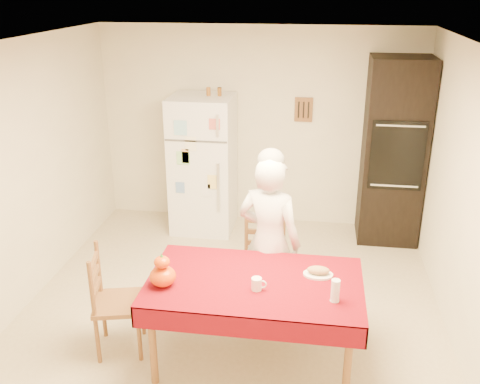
% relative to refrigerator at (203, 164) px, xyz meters
% --- Properties ---
extents(floor, '(4.50, 4.50, 0.00)m').
position_rel_refrigerator_xyz_m(floor, '(0.65, -1.88, -0.85)').
color(floor, tan).
rests_on(floor, ground).
extents(room_shell, '(4.02, 4.52, 2.51)m').
position_rel_refrigerator_xyz_m(room_shell, '(0.65, -1.88, 0.77)').
color(room_shell, beige).
rests_on(room_shell, ground).
extents(refrigerator, '(0.75, 0.74, 1.70)m').
position_rel_refrigerator_xyz_m(refrigerator, '(0.00, 0.00, 0.00)').
color(refrigerator, white).
rests_on(refrigerator, floor).
extents(oven_cabinet, '(0.70, 0.62, 2.20)m').
position_rel_refrigerator_xyz_m(oven_cabinet, '(2.28, 0.05, 0.25)').
color(oven_cabinet, black).
rests_on(oven_cabinet, floor).
extents(dining_table, '(1.70, 1.00, 0.76)m').
position_rel_refrigerator_xyz_m(dining_table, '(0.96, -2.51, -0.16)').
color(dining_table, brown).
rests_on(dining_table, floor).
extents(chair_far, '(0.42, 0.40, 0.95)m').
position_rel_refrigerator_xyz_m(chair_far, '(0.94, -1.64, -0.34)').
color(chair_far, brown).
rests_on(chair_far, floor).
extents(chair_left, '(0.49, 0.50, 0.95)m').
position_rel_refrigerator_xyz_m(chair_left, '(-0.25, -2.53, -0.34)').
color(chair_left, brown).
rests_on(chair_left, floor).
extents(seated_woman, '(0.67, 0.53, 1.61)m').
position_rel_refrigerator_xyz_m(seated_woman, '(1.01, -1.90, -0.04)').
color(seated_woman, silver).
rests_on(seated_woman, floor).
extents(coffee_mug, '(0.08, 0.08, 0.10)m').
position_rel_refrigerator_xyz_m(coffee_mug, '(0.99, -2.63, -0.04)').
color(coffee_mug, white).
rests_on(coffee_mug, dining_table).
extents(pumpkin_lower, '(0.21, 0.21, 0.16)m').
position_rel_refrigerator_xyz_m(pumpkin_lower, '(0.26, -2.68, -0.01)').
color(pumpkin_lower, '#E74A05').
rests_on(pumpkin_lower, dining_table).
extents(pumpkin_upper, '(0.12, 0.12, 0.09)m').
position_rel_refrigerator_xyz_m(pumpkin_upper, '(0.26, -2.68, 0.11)').
color(pumpkin_upper, '#DC4E05').
rests_on(pumpkin_upper, pumpkin_lower).
extents(wine_glass, '(0.07, 0.07, 0.18)m').
position_rel_refrigerator_xyz_m(wine_glass, '(1.58, -2.70, -0.00)').
color(wine_glass, white).
rests_on(wine_glass, dining_table).
extents(bread_plate, '(0.24, 0.24, 0.02)m').
position_rel_refrigerator_xyz_m(bread_plate, '(1.45, -2.35, -0.08)').
color(bread_plate, white).
rests_on(bread_plate, dining_table).
extents(bread_loaf, '(0.18, 0.10, 0.06)m').
position_rel_refrigerator_xyz_m(bread_loaf, '(1.45, -2.35, -0.04)').
color(bread_loaf, '#AA7D53').
rests_on(bread_loaf, bread_plate).
extents(spice_jar_left, '(0.05, 0.05, 0.10)m').
position_rel_refrigerator_xyz_m(spice_jar_left, '(0.08, 0.05, 0.90)').
color(spice_jar_left, '#995A1B').
rests_on(spice_jar_left, refrigerator).
extents(spice_jar_mid, '(0.05, 0.05, 0.10)m').
position_rel_refrigerator_xyz_m(spice_jar_mid, '(0.21, 0.05, 0.90)').
color(spice_jar_mid, brown).
rests_on(spice_jar_mid, refrigerator).
extents(spice_jar_right, '(0.05, 0.05, 0.10)m').
position_rel_refrigerator_xyz_m(spice_jar_right, '(0.21, 0.05, 0.90)').
color(spice_jar_right, brown).
rests_on(spice_jar_right, refrigerator).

